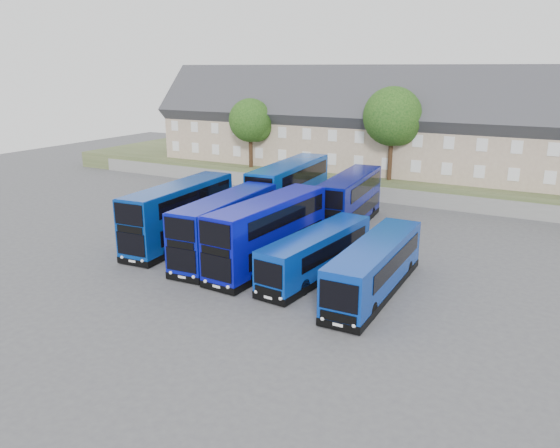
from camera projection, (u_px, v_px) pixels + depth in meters
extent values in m
plane|color=#4A4A4F|center=(234.00, 277.00, 34.93)|extent=(120.00, 120.00, 0.00)
cube|color=slate|center=(364.00, 193.00, 54.99)|extent=(70.00, 0.40, 1.50)
cube|color=#47552F|center=(394.00, 174.00, 63.36)|extent=(80.00, 20.00, 2.00)
cube|color=tan|center=(205.00, 131.00, 69.90)|extent=(6.00, 8.00, 6.00)
cube|color=#343439|center=(204.00, 108.00, 69.07)|extent=(6.00, 10.40, 10.40)
cube|color=brown|center=(212.00, 76.00, 67.31)|extent=(0.60, 0.90, 1.40)
cube|color=tan|center=(244.00, 134.00, 67.14)|extent=(6.00, 8.00, 6.00)
cube|color=#343439|center=(244.00, 109.00, 66.31)|extent=(6.00, 10.40, 10.40)
cube|color=brown|center=(254.00, 77.00, 64.56)|extent=(0.60, 0.90, 1.40)
cube|color=tan|center=(287.00, 137.00, 64.39)|extent=(6.00, 8.00, 6.00)
cube|color=#343439|center=(287.00, 111.00, 63.56)|extent=(6.00, 10.40, 10.40)
cube|color=brown|center=(299.00, 77.00, 61.80)|extent=(0.60, 0.90, 1.40)
cube|color=tan|center=(334.00, 140.00, 61.63)|extent=(6.00, 8.00, 6.00)
cube|color=#343439|center=(335.00, 113.00, 60.80)|extent=(6.00, 10.40, 10.40)
cube|color=brown|center=(349.00, 77.00, 59.05)|extent=(0.60, 0.90, 1.40)
cube|color=tan|center=(385.00, 143.00, 58.88)|extent=(6.00, 8.00, 6.00)
cube|color=#343439|center=(387.00, 115.00, 58.05)|extent=(6.00, 10.40, 10.40)
cube|color=brown|center=(403.00, 78.00, 56.29)|extent=(0.60, 0.90, 1.40)
cube|color=tan|center=(442.00, 147.00, 56.12)|extent=(6.00, 8.00, 6.00)
cube|color=#343439|center=(444.00, 118.00, 55.29)|extent=(6.00, 10.40, 10.40)
cube|color=brown|center=(463.00, 79.00, 53.54)|extent=(0.60, 0.90, 1.40)
cube|color=tan|center=(504.00, 151.00, 53.37)|extent=(6.00, 8.00, 6.00)
cube|color=#343439|center=(507.00, 120.00, 52.54)|extent=(6.00, 10.40, 10.40)
cube|color=brown|center=(529.00, 79.00, 50.78)|extent=(0.60, 0.90, 1.40)
cube|color=navy|center=(180.00, 212.00, 40.91)|extent=(3.26, 11.42, 4.16)
cube|color=black|center=(181.00, 239.00, 41.50)|extent=(3.30, 11.47, 0.45)
cube|color=black|center=(131.00, 244.00, 36.20)|extent=(2.26, 0.20, 1.54)
cube|color=black|center=(128.00, 215.00, 35.63)|extent=(2.26, 0.20, 1.44)
cylinder|color=black|center=(140.00, 248.00, 38.90)|extent=(0.36, 1.02, 1.00)
cube|color=#08109E|center=(226.00, 225.00, 37.94)|extent=(3.04, 10.94, 3.98)
cube|color=black|center=(227.00, 253.00, 38.51)|extent=(3.08, 10.98, 0.45)
cube|color=black|center=(181.00, 260.00, 33.45)|extent=(2.16, 0.18, 1.48)
cube|color=black|center=(179.00, 229.00, 32.90)|extent=(2.16, 0.18, 1.38)
cylinder|color=black|center=(188.00, 262.00, 36.11)|extent=(0.35, 1.01, 1.00)
cube|color=#090CA5|center=(268.00, 231.00, 36.34)|extent=(3.25, 11.37, 4.14)
cube|color=black|center=(269.00, 261.00, 36.93)|extent=(3.29, 11.41, 0.45)
cube|color=black|center=(216.00, 268.00, 31.98)|extent=(2.25, 0.20, 1.53)
cube|color=black|center=(215.00, 235.00, 31.42)|extent=(2.25, 0.20, 1.43)
cylinder|color=black|center=(224.00, 270.00, 34.67)|extent=(0.36, 1.02, 1.00)
cube|color=#0940A5|center=(290.00, 188.00, 48.38)|extent=(3.48, 12.15, 4.45)
cube|color=black|center=(289.00, 213.00, 49.01)|extent=(3.52, 12.19, 0.45)
cube|color=black|center=(259.00, 214.00, 43.37)|extent=(2.43, 0.21, 1.64)
cube|color=black|center=(258.00, 187.00, 42.77)|extent=(2.43, 0.21, 1.53)
cylinder|color=black|center=(258.00, 220.00, 46.13)|extent=(0.36, 1.02, 1.00)
cube|color=#060D78|center=(350.00, 199.00, 45.42)|extent=(3.33, 10.98, 3.98)
cube|color=black|center=(349.00, 223.00, 45.98)|extent=(3.37, 11.02, 0.45)
cube|color=black|center=(328.00, 225.00, 40.86)|extent=(2.16, 0.23, 1.48)
cube|color=black|center=(329.00, 200.00, 40.32)|extent=(2.16, 0.23, 1.38)
cylinder|color=black|center=(324.00, 229.00, 43.52)|extent=(0.38, 1.02, 1.00)
cube|color=#0936A6|center=(317.00, 252.00, 34.65)|extent=(3.30, 10.79, 2.57)
cube|color=black|center=(316.00, 271.00, 35.02)|extent=(3.34, 10.84, 0.45)
cube|color=black|center=(268.00, 274.00, 30.37)|extent=(1.91, 0.26, 1.42)
cylinder|color=black|center=(277.00, 280.00, 33.02)|extent=(0.40, 1.03, 1.00)
cube|color=#0934A5|center=(375.00, 265.00, 31.97)|extent=(2.48, 11.37, 2.77)
cube|color=black|center=(374.00, 288.00, 32.36)|extent=(2.52, 11.41, 0.45)
cube|color=black|center=(339.00, 297.00, 27.07)|extent=(2.06, 0.08, 1.51)
cylinder|color=black|center=(336.00, 303.00, 29.83)|extent=(0.31, 1.00, 1.00)
cylinder|color=#382314|center=(251.00, 151.00, 61.39)|extent=(0.44, 0.44, 3.75)
sphere|color=#15390F|center=(250.00, 120.00, 60.46)|extent=(4.80, 4.80, 4.80)
sphere|color=#15390F|center=(257.00, 127.00, 60.73)|extent=(3.30, 3.30, 3.30)
cylinder|color=#382314|center=(390.00, 157.00, 54.37)|extent=(0.44, 0.44, 4.50)
sphere|color=#10380F|center=(392.00, 116.00, 53.25)|extent=(5.76, 5.76, 5.76)
sphere|color=#10380F|center=(399.00, 126.00, 53.56)|extent=(3.96, 3.96, 3.96)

